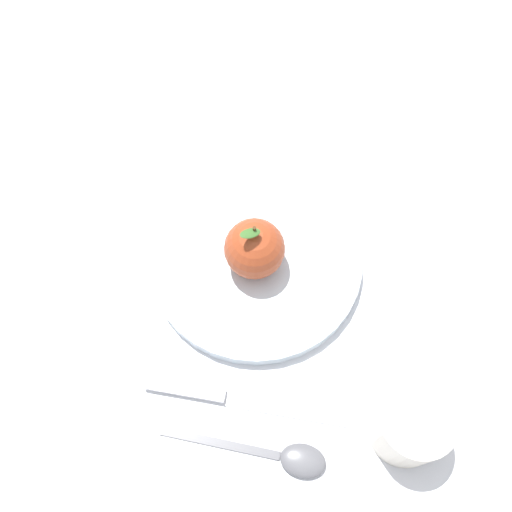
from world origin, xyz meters
name	(u,v)px	position (x,y,z in m)	size (l,w,h in m)	color
ground_plane	(262,281)	(0.00, 0.00, 0.00)	(2.40, 2.40, 0.00)	silver
dinner_plate	(256,259)	(-0.01, -0.02, 0.01)	(0.25, 0.25, 0.02)	silver
apple	(254,249)	(-0.01, -0.02, 0.05)	(0.07, 0.07, 0.09)	#9E3D1E
cup	(412,424)	(0.02, 0.23, 0.04)	(0.08, 0.08, 0.07)	silver
knife	(229,398)	(0.12, 0.07, 0.00)	(0.14, 0.20, 0.01)	silver
spoon	(284,457)	(0.13, 0.16, 0.01)	(0.12, 0.16, 0.01)	#59595E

